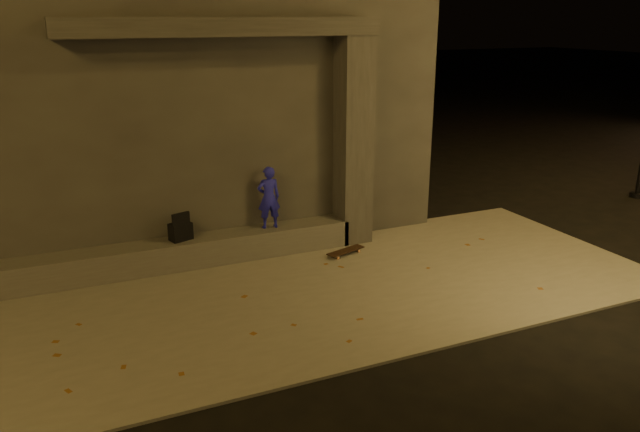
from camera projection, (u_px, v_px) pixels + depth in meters
name	position (u px, v px, depth m)	size (l,w,h in m)	color
ground	(367.00, 359.00, 7.50)	(120.00, 120.00, 0.00)	black
sidewalk	(303.00, 293.00, 9.23)	(11.00, 4.40, 0.04)	slate
building	(164.00, 89.00, 11.95)	(9.00, 5.10, 5.22)	#373432
ledge	(176.00, 254.00, 10.09)	(6.00, 0.55, 0.45)	#54514C
column	(353.00, 142.00, 10.86)	(0.55, 0.55, 3.60)	#373432
canopy	(225.00, 27.00, 9.45)	(5.00, 0.70, 0.28)	#373432
skateboarder	(269.00, 197.00, 10.49)	(0.39, 0.26, 1.07)	#1D1CB9
backpack	(181.00, 230.00, 10.01)	(0.39, 0.31, 0.48)	black
skateboard	(346.00, 251.00, 10.65)	(0.75, 0.40, 0.08)	black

